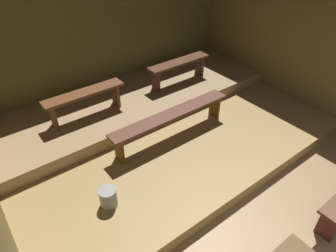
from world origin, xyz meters
TOP-DOWN VIEW (x-y plane):
  - ground at (0.00, 2.65)m, footprint 6.29×6.09m
  - wall_back at (0.00, 5.32)m, footprint 6.29×0.06m
  - wall_right at (2.78, 2.65)m, footprint 0.06×6.09m
  - platform_lower at (0.00, 3.46)m, footprint 5.49×3.66m
  - platform_middle at (0.00, 4.42)m, footprint 5.49×1.74m
  - bench_lower_center at (-0.05, 3.21)m, footprint 2.25×0.28m
  - bench_middle_left at (-1.02, 4.35)m, footprint 1.39×0.28m
  - bench_middle_right at (1.02, 4.35)m, footprint 1.39×0.28m
  - pail_lower at (-1.60, 2.55)m, footprint 0.23×0.23m

SIDE VIEW (x-z plane):
  - ground at x=0.00m, z-range -0.08..0.00m
  - platform_lower at x=0.00m, z-range 0.00..0.22m
  - platform_middle at x=0.00m, z-range 0.22..0.44m
  - pail_lower at x=-1.60m, z-range 0.22..0.49m
  - bench_lower_center at x=-0.05m, z-range 0.37..0.83m
  - bench_middle_left at x=-1.02m, z-range 0.57..1.03m
  - bench_middle_right at x=1.02m, z-range 0.57..1.03m
  - wall_back at x=0.00m, z-range 0.00..2.37m
  - wall_right at x=2.78m, z-range 0.00..2.37m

